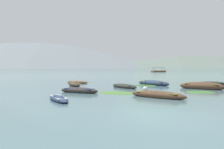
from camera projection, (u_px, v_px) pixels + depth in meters
ground_plane at (92, 68)px, 1501.22m from camera, size 6000.00×6000.00×0.00m
mountain_2 at (63, 38)px, 1732.35m from camera, size 1968.08×1968.08×507.60m
mountain_3 at (156, 39)px, 1919.73m from camera, size 2089.79×2089.79×541.58m
rowboat_0 at (153, 83)px, 25.90m from camera, size 3.89×4.61×0.74m
rowboat_1 at (158, 95)px, 14.92m from camera, size 3.83×3.62×0.62m
rowboat_2 at (202, 86)px, 21.10m from camera, size 4.35×3.88×0.89m
rowboat_3 at (74, 84)px, 24.53m from camera, size 1.97×3.68×0.57m
rowboat_4 at (79, 91)px, 17.91m from camera, size 3.68×2.58×0.58m
rowboat_5 at (211, 83)px, 26.38m from camera, size 3.73×2.21×0.52m
rowboat_6 at (124, 86)px, 22.37m from camera, size 2.92×3.79×0.53m
rowboat_7 at (58, 99)px, 13.56m from camera, size 2.11×3.35×0.39m
rowboat_10 at (77, 82)px, 29.05m from camera, size 3.37×2.43×0.42m
ferry_0 at (158, 71)px, 112.20m from camera, size 8.70×5.26×2.54m
mooring_buoy at (145, 89)px, 20.20m from camera, size 0.50×0.50×1.05m
weed_patch_0 at (146, 85)px, 25.24m from camera, size 2.85×3.35×0.14m
weed_patch_1 at (200, 92)px, 18.16m from camera, size 2.61×2.32×0.14m
weed_patch_3 at (82, 83)px, 30.25m from camera, size 2.56×1.08×0.14m
weed_patch_4 at (116, 93)px, 17.68m from camera, size 4.06×3.78×0.14m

